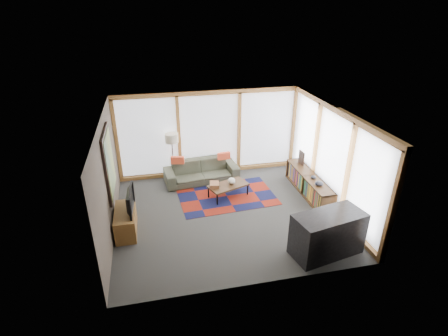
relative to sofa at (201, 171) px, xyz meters
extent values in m
plane|color=#30302E|center=(0.36, -1.92, -0.32)|extent=(5.50, 5.50, 0.00)
cube|color=#494137|center=(-2.39, -1.92, 0.98)|extent=(0.04, 5.00, 2.60)
cube|color=#494137|center=(0.36, -4.42, 0.98)|extent=(5.50, 0.04, 2.60)
cube|color=silver|center=(0.36, -1.92, 2.28)|extent=(5.50, 5.00, 0.04)
cube|color=white|center=(0.36, 0.55, 0.98)|extent=(5.30, 0.02, 2.35)
cube|color=white|center=(3.08, -1.92, 0.98)|extent=(0.02, 4.80, 2.35)
cube|color=black|center=(-2.36, -1.62, 1.23)|extent=(0.05, 1.35, 1.55)
cube|color=gold|center=(-2.33, -1.62, 1.23)|extent=(0.02, 1.20, 1.40)
cube|color=maroon|center=(0.53, -1.07, -0.31)|extent=(2.69, 1.83, 0.01)
imported|color=#363B2C|center=(0.00, 0.00, 0.00)|extent=(2.23, 1.05, 0.63)
cube|color=#DD4A2A|center=(-0.68, 0.02, 0.42)|extent=(0.40, 0.20, 0.21)
cube|color=#DD4A2A|center=(0.70, 0.03, 0.42)|extent=(0.39, 0.16, 0.21)
cube|color=brown|center=(0.19, -1.08, 0.09)|extent=(0.30, 0.34, 0.10)
ellipsoid|color=beige|center=(0.68, -1.03, 0.13)|extent=(0.21, 0.21, 0.18)
ellipsoid|color=black|center=(2.77, -2.00, 0.32)|extent=(0.25, 0.25, 0.11)
ellipsoid|color=black|center=(2.80, -1.61, 0.30)|extent=(0.17, 0.17, 0.07)
cube|color=black|center=(2.86, -0.66, 0.46)|extent=(0.05, 0.30, 0.39)
cube|color=brown|center=(-2.11, -2.15, -0.04)|extent=(0.46, 1.10, 0.55)
imported|color=black|center=(-2.02, -2.13, 0.50)|extent=(0.17, 0.92, 0.53)
cube|color=black|center=(2.07, -3.84, 0.16)|extent=(1.60, 0.98, 0.95)
camera|label=1|loc=(-1.34, -9.23, 4.58)|focal=28.00mm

